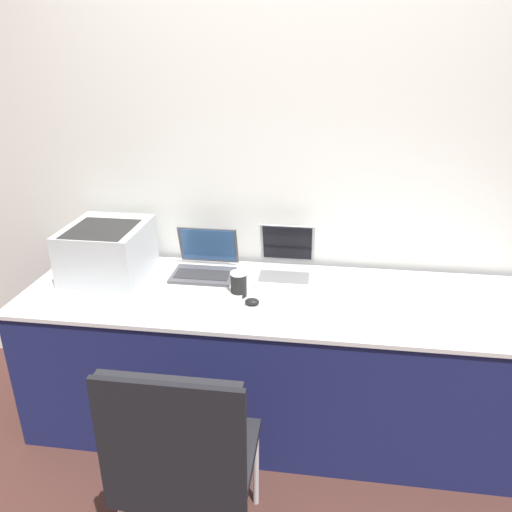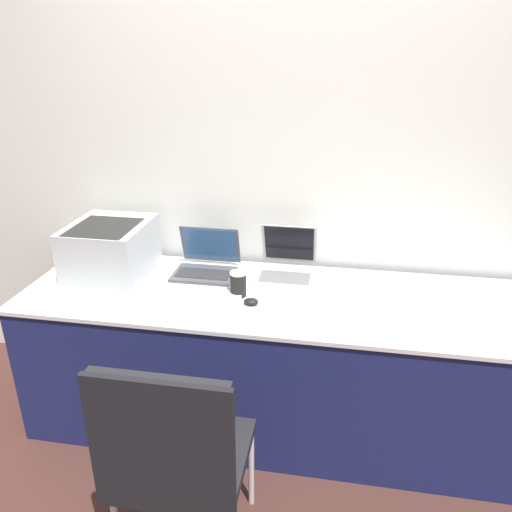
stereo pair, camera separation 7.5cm
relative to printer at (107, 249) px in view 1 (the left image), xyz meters
The scene contains 10 objects.
ground_plane 1.35m from the printer, 28.10° to the right, with size 14.00×14.00×0.00m, color #472823.
wall_back 1.05m from the printer, 19.64° to the left, with size 8.00×0.05×2.60m.
table 1.05m from the printer, ahead, with size 2.49×0.75×0.74m.
printer is the anchor object (origin of this frame).
laptop_left 0.50m from the printer, ahead, with size 0.32×0.29×0.23m.
laptop_right 0.91m from the printer, ahead, with size 0.29×0.35×0.25m.
external_keyboard 0.56m from the printer, 21.77° to the right, with size 0.44×0.17×0.02m.
coffee_cup 0.73m from the printer, 12.13° to the right, with size 0.08×0.08×0.12m.
mouse 0.83m from the printer, 16.49° to the right, with size 0.07×0.05×0.03m.
chair 1.23m from the printer, 56.52° to the right, with size 0.48×0.45×0.93m.
Camera 1 is at (0.18, -1.75, 1.83)m, focal length 35.00 mm.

